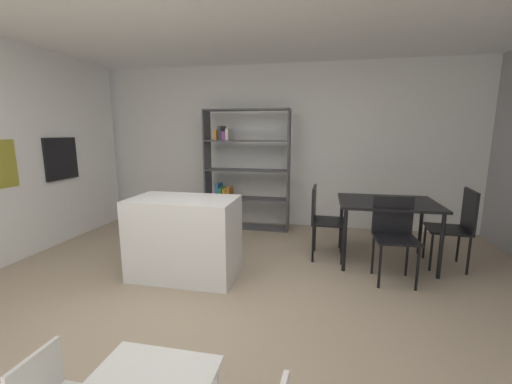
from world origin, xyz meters
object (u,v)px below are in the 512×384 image
open_bookshelf (242,169)px  dining_table (387,207)px  built_in_oven (61,158)px  dining_chair_window_side (458,222)px  dining_chair_island_side (321,215)px  dining_chair_near (394,230)px  kitchen_island (185,238)px

open_bookshelf → dining_table: 2.37m
built_in_oven → dining_chair_window_side: 5.27m
open_bookshelf → dining_chair_window_side: 3.10m
dining_chair_island_side → dining_chair_window_side: size_ratio=0.97×
open_bookshelf → built_in_oven: bearing=-153.5°
built_in_oven → dining_chair_near: (4.44, -0.39, -0.67)m
built_in_oven → dining_chair_near: built_in_oven is taller
dining_chair_island_side → dining_chair_near: bearing=-119.9°
built_in_oven → kitchen_island: 2.46m
dining_table → dining_chair_near: dining_chair_near is taller
kitchen_island → built_in_oven: bearing=160.4°
dining_table → built_in_oven: bearing=-178.9°
dining_chair_island_side → dining_chair_window_side: dining_chair_window_side is taller
built_in_oven → dining_table: (4.44, 0.08, -0.53)m
kitchen_island → dining_chair_near: 2.28m
dining_chair_island_side → dining_table: bearing=-88.4°
dining_table → dining_chair_near: size_ratio=1.26×
built_in_oven → dining_chair_window_side: size_ratio=0.63×
dining_chair_window_side → dining_chair_island_side: bearing=-85.2°
built_in_oven → dining_table: 4.47m
dining_table → dining_chair_window_side: 0.80m
built_in_oven → dining_chair_island_side: 3.73m
dining_table → dining_chair_near: 0.50m
open_bookshelf → dining_chair_island_side: (1.30, -1.09, -0.44)m
built_in_oven → dining_chair_island_side: (3.67, 0.09, -0.66)m
open_bookshelf → dining_chair_island_side: bearing=-40.0°
dining_table → dining_chair_island_side: size_ratio=1.24×
dining_table → dining_chair_island_side: bearing=179.8°
open_bookshelf → dining_chair_near: 2.64m
kitchen_island → dining_table: kitchen_island is taller
dining_table → dining_chair_near: bearing=-90.6°
open_bookshelf → dining_chair_window_side: open_bookshelf is taller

